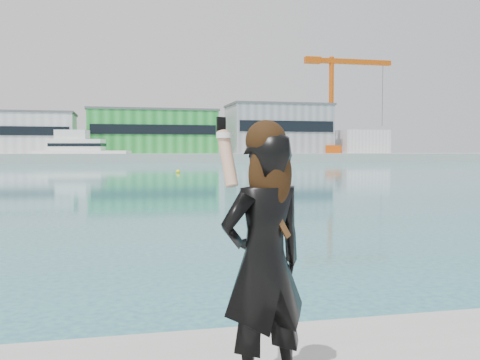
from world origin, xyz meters
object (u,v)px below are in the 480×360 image
(dock_crane, at_px, (336,101))
(motor_yacht, at_px, (80,151))
(buoy_near, at_px, (178,173))
(woman, at_px, (264,255))

(dock_crane, bearing_deg, motor_yacht, -174.61)
(motor_yacht, bearing_deg, buoy_near, -63.33)
(motor_yacht, distance_m, buoy_near, 61.58)
(dock_crane, bearing_deg, buoy_near, -125.59)
(motor_yacht, relative_size, woman, 11.26)
(motor_yacht, height_order, woman, motor_yacht)
(dock_crane, xyz_separation_m, woman, (-52.75, -122.36, -13.34))
(dock_crane, xyz_separation_m, motor_yacht, (-61.35, -5.79, -12.45))
(buoy_near, bearing_deg, motor_yacht, 103.54)
(buoy_near, distance_m, woman, 57.08)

